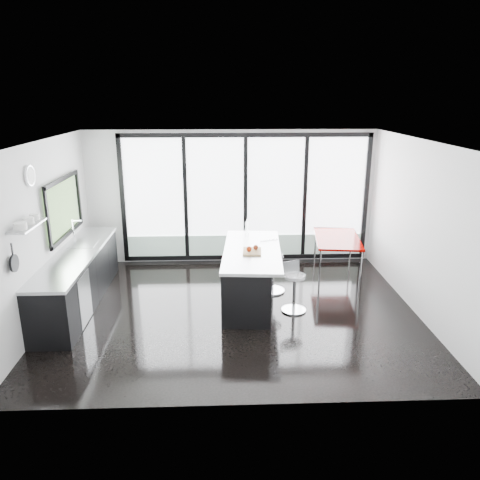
{
  "coord_description": "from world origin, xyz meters",
  "views": [
    {
      "loc": [
        -0.2,
        -7.14,
        3.47
      ],
      "look_at": [
        0.1,
        0.3,
        1.15
      ],
      "focal_mm": 35.0,
      "sensor_mm": 36.0,
      "label": 1
    }
  ],
  "objects_px": {
    "bar_stool_near": "(294,293)",
    "bar_stool_far": "(272,273)",
    "island": "(248,274)",
    "red_table": "(336,257)"
  },
  "relations": [
    {
      "from": "island",
      "to": "bar_stool_near",
      "type": "xyz_separation_m",
      "value": [
        0.75,
        -0.49,
        -0.15
      ]
    },
    {
      "from": "island",
      "to": "red_table",
      "type": "relative_size",
      "value": 1.6
    },
    {
      "from": "bar_stool_near",
      "to": "red_table",
      "type": "distance_m",
      "value": 1.91
    },
    {
      "from": "bar_stool_far",
      "to": "island",
      "type": "bearing_deg",
      "value": -164.42
    },
    {
      "from": "island",
      "to": "bar_stool_far",
      "type": "relative_size",
      "value": 3.22
    },
    {
      "from": "bar_stool_near",
      "to": "red_table",
      "type": "relative_size",
      "value": 0.44
    },
    {
      "from": "island",
      "to": "bar_stool_near",
      "type": "relative_size",
      "value": 3.63
    },
    {
      "from": "bar_stool_near",
      "to": "bar_stool_far",
      "type": "xyz_separation_m",
      "value": [
        -0.28,
        0.83,
        0.04
      ]
    },
    {
      "from": "bar_stool_near",
      "to": "bar_stool_far",
      "type": "height_order",
      "value": "bar_stool_far"
    },
    {
      "from": "bar_stool_near",
      "to": "bar_stool_far",
      "type": "bearing_deg",
      "value": 86.97
    }
  ]
}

